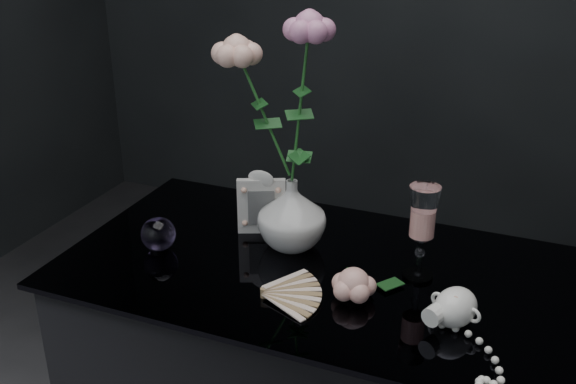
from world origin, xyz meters
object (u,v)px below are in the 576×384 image
at_px(vase, 292,214).
at_px(pearl_jar, 456,306).
at_px(loose_rose, 353,284).
at_px(paperweight, 158,234).
at_px(picture_frame, 261,202).
at_px(wine_glass, 422,233).

distance_m(vase, pearl_jar, 0.41).
xyz_separation_m(vase, pearl_jar, (0.37, -0.16, -0.04)).
bearing_deg(loose_rose, pearl_jar, -27.18).
height_order(vase, paperweight, vase).
distance_m(picture_frame, pearl_jar, 0.50).
distance_m(wine_glass, pearl_jar, 0.17).
bearing_deg(loose_rose, vase, 116.47).
relative_size(paperweight, loose_rose, 0.40).
relative_size(loose_rose, pearl_jar, 0.73).
height_order(paperweight, loose_rose, paperweight).
height_order(wine_glass, loose_rose, wine_glass).
height_order(vase, loose_rose, vase).
relative_size(vase, pearl_jar, 0.60).
height_order(vase, picture_frame, vase).
xyz_separation_m(paperweight, loose_rose, (0.44, -0.03, -0.01)).
bearing_deg(vase, pearl_jar, -22.72).
bearing_deg(vase, paperweight, -154.42).
bearing_deg(pearl_jar, picture_frame, 179.48).
height_order(picture_frame, paperweight, picture_frame).
relative_size(wine_glass, paperweight, 2.65).
distance_m(loose_rose, pearl_jar, 0.19).
height_order(wine_glass, paperweight, wine_glass).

